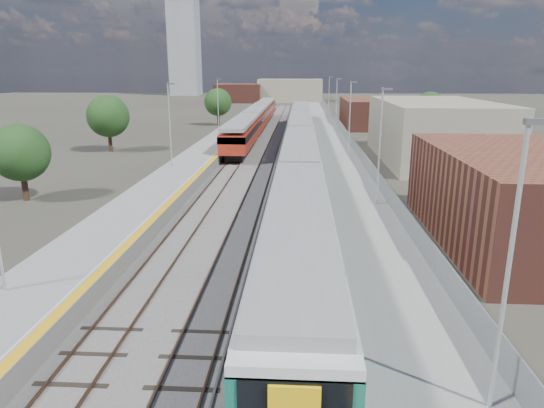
{
  "coord_description": "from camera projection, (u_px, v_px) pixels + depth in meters",
  "views": [
    {
      "loc": [
        1.54,
        -9.15,
        9.51
      ],
      "look_at": [
        -0.02,
        17.35,
        2.2
      ],
      "focal_mm": 32.0,
      "sensor_mm": 36.0,
      "label": 1
    }
  ],
  "objects": [
    {
      "name": "ballast_bed",
      "position": [
        271.0,
        147.0,
        62.07
      ],
      "size": [
        10.5,
        155.0,
        0.06
      ],
      "primitive_type": "cube",
      "color": "#565451",
      "rests_on": "ground"
    },
    {
      "name": "tree_c",
      "position": [
        218.0,
        102.0,
        86.14
      ],
      "size": [
        4.84,
        4.84,
        6.56
      ],
      "color": "#382619",
      "rests_on": "ground"
    },
    {
      "name": "platform_right",
      "position": [
        330.0,
        144.0,
        61.49
      ],
      "size": [
        4.7,
        155.0,
        8.52
      ],
      "color": "slate",
      "rests_on": "ground"
    },
    {
      "name": "green_train",
      "position": [
        300.0,
        142.0,
        50.69
      ],
      "size": [
        3.02,
        84.02,
        3.33
      ],
      "color": "black",
      "rests_on": "ground"
    },
    {
      "name": "ground",
      "position": [
        288.0,
        151.0,
        59.54
      ],
      "size": [
        320.0,
        320.0,
        0.0
      ],
      "primitive_type": "plane",
      "color": "#47443A",
      "rests_on": "ground"
    },
    {
      "name": "tree_d",
      "position": [
        429.0,
        109.0,
        70.18
      ],
      "size": [
        4.9,
        4.9,
        6.64
      ],
      "color": "#382619",
      "rests_on": "ground"
    },
    {
      "name": "platform_left",
      "position": [
        218.0,
        143.0,
        62.31
      ],
      "size": [
        4.3,
        155.0,
        8.52
      ],
      "color": "slate",
      "rests_on": "ground"
    },
    {
      "name": "tracks",
      "position": [
        276.0,
        145.0,
        63.62
      ],
      "size": [
        8.96,
        160.0,
        0.17
      ],
      "color": "#4C3323",
      "rests_on": "ground"
    },
    {
      "name": "red_train",
      "position": [
        257.0,
        118.0,
        78.06
      ],
      "size": [
        2.94,
        59.63,
        3.71
      ],
      "color": "black",
      "rests_on": "ground"
    },
    {
      "name": "tree_b",
      "position": [
        108.0,
        116.0,
        57.98
      ],
      "size": [
        5.0,
        5.0,
        6.77
      ],
      "color": "#382619",
      "rests_on": "ground"
    },
    {
      "name": "tree_a",
      "position": [
        20.0,
        153.0,
        35.93
      ],
      "size": [
        4.26,
        4.26,
        5.77
      ],
      "color": "#382619",
      "rests_on": "ground"
    },
    {
      "name": "buildings",
      "position": [
        235.0,
        67.0,
        143.0
      ],
      "size": [
        72.0,
        185.5,
        40.0
      ],
      "color": "brown",
      "rests_on": "ground"
    }
  ]
}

